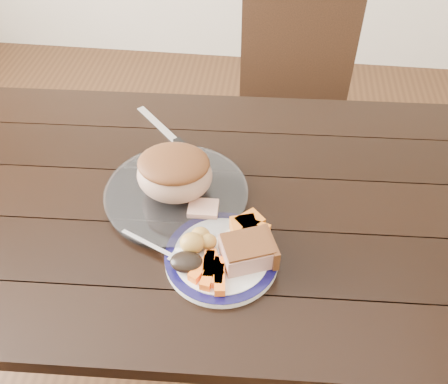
# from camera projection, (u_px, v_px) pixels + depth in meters

# --- Properties ---
(ground) EXTENTS (4.00, 4.00, 0.00)m
(ground) POSITION_uv_depth(u_px,v_px,m) (202.00, 346.00, 1.76)
(ground) COLOR #472B16
(ground) RESTS_ON ground
(dining_table) EXTENTS (1.64, 0.98, 0.75)m
(dining_table) POSITION_uv_depth(u_px,v_px,m) (194.00, 223.00, 1.30)
(dining_table) COLOR black
(dining_table) RESTS_ON ground
(chair_far) EXTENTS (0.43, 0.44, 0.93)m
(chair_far) POSITION_uv_depth(u_px,v_px,m) (292.00, 107.00, 1.89)
(chair_far) COLOR black
(chair_far) RESTS_ON ground
(dinner_plate) EXTENTS (0.25, 0.25, 0.02)m
(dinner_plate) POSITION_uv_depth(u_px,v_px,m) (222.00, 258.00, 1.09)
(dinner_plate) COLOR white
(dinner_plate) RESTS_ON dining_table
(plate_rim) EXTENTS (0.25, 0.25, 0.02)m
(plate_rim) POSITION_uv_depth(u_px,v_px,m) (222.00, 255.00, 1.08)
(plate_rim) COLOR #0E0B3B
(plate_rim) RESTS_ON dinner_plate
(serving_platter) EXTENTS (0.34, 0.34, 0.02)m
(serving_platter) POSITION_uv_depth(u_px,v_px,m) (177.00, 195.00, 1.23)
(serving_platter) COLOR white
(serving_platter) RESTS_ON dining_table
(pork_slice) EXTENTS (0.13, 0.12, 0.05)m
(pork_slice) POSITION_uv_depth(u_px,v_px,m) (247.00, 251.00, 1.06)
(pork_slice) COLOR tan
(pork_slice) RESTS_ON dinner_plate
(roasted_potatoes) EXTENTS (0.08, 0.07, 0.05)m
(roasted_potatoes) POSITION_uv_depth(u_px,v_px,m) (198.00, 241.00, 1.08)
(roasted_potatoes) COLOR gold
(roasted_potatoes) RESTS_ON dinner_plate
(carrot_batons) EXTENTS (0.08, 0.11, 0.02)m
(carrot_batons) POSITION_uv_depth(u_px,v_px,m) (212.00, 271.00, 1.04)
(carrot_batons) COLOR orange
(carrot_batons) RESTS_ON dinner_plate
(pumpkin_wedges) EXTENTS (0.09, 0.09, 0.04)m
(pumpkin_wedges) POSITION_uv_depth(u_px,v_px,m) (249.00, 229.00, 1.11)
(pumpkin_wedges) COLOR orange
(pumpkin_wedges) RESTS_ON dinner_plate
(dark_mushroom) EXTENTS (0.07, 0.05, 0.03)m
(dark_mushroom) POSITION_uv_depth(u_px,v_px,m) (187.00, 262.00, 1.05)
(dark_mushroom) COLOR black
(dark_mushroom) RESTS_ON dinner_plate
(fork) EXTENTS (0.17, 0.09, 0.00)m
(fork) POSITION_uv_depth(u_px,v_px,m) (159.00, 250.00, 1.09)
(fork) COLOR silver
(fork) RESTS_ON dinner_plate
(roast_joint) EXTENTS (0.18, 0.16, 0.12)m
(roast_joint) POSITION_uv_depth(u_px,v_px,m) (175.00, 175.00, 1.18)
(roast_joint) COLOR tan
(roast_joint) RESTS_ON serving_platter
(cut_slice) EXTENTS (0.07, 0.06, 0.02)m
(cut_slice) POSITION_uv_depth(u_px,v_px,m) (203.00, 209.00, 1.17)
(cut_slice) COLOR tan
(cut_slice) RESTS_ON serving_platter
(carving_knife) EXTENTS (0.24, 0.25, 0.01)m
(carving_knife) POSITION_uv_depth(u_px,v_px,m) (180.00, 144.00, 1.37)
(carving_knife) COLOR silver
(carving_knife) RESTS_ON dining_table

